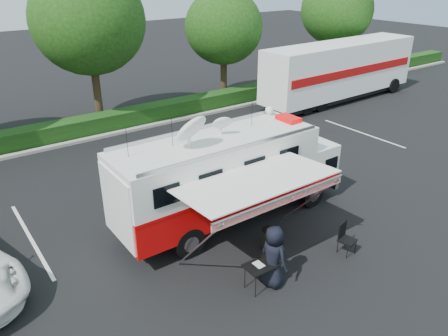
# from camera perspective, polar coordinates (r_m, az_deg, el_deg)

# --- Properties ---
(ground_plane) EXTENTS (120.00, 120.00, 0.00)m
(ground_plane) POSITION_cam_1_polar(r_m,az_deg,el_deg) (16.54, 1.02, -6.57)
(ground_plane) COLOR black
(ground_plane) RESTS_ON ground
(back_border) EXTENTS (60.00, 6.14, 8.87)m
(back_border) POSITION_cam_1_polar(r_m,az_deg,el_deg) (26.26, -14.55, 16.25)
(back_border) COLOR #9E998E
(back_border) RESTS_ON ground_plane
(stall_lines) EXTENTS (24.12, 5.50, 0.01)m
(stall_lines) POSITION_cam_1_polar(r_m,az_deg,el_deg) (18.49, -5.81, -3.05)
(stall_lines) COLOR silver
(stall_lines) RESTS_ON ground_plane
(command_truck) EXTENTS (8.90, 2.45, 4.27)m
(command_truck) POSITION_cam_1_polar(r_m,az_deg,el_deg) (15.62, 0.84, -0.93)
(command_truck) COLOR black
(command_truck) RESTS_ON ground_plane
(awning) EXTENTS (4.86, 2.52, 2.94)m
(awning) POSITION_cam_1_polar(r_m,az_deg,el_deg) (12.99, 4.74, -2.16)
(awning) COLOR white
(awning) RESTS_ON ground_plane
(person) EXTENTS (0.69, 1.01, 1.98)m
(person) POSITION_cam_1_polar(r_m,az_deg,el_deg) (13.59, 6.25, -14.78)
(person) COLOR black
(person) RESTS_ON ground_plane
(folding_table) EXTENTS (0.97, 0.70, 0.81)m
(folding_table) POSITION_cam_1_polar(r_m,az_deg,el_deg) (12.97, 4.86, -12.64)
(folding_table) COLOR black
(folding_table) RESTS_ON ground_plane
(folding_chair) EXTENTS (0.61, 0.64, 1.06)m
(folding_chair) POSITION_cam_1_polar(r_m,az_deg,el_deg) (14.97, 15.50, -8.47)
(folding_chair) COLOR black
(folding_chair) RESTS_ON ground_plane
(trash_bin) EXTENTS (0.48, 0.48, 0.73)m
(trash_bin) POSITION_cam_1_polar(r_m,az_deg,el_deg) (14.84, 5.85, -9.13)
(trash_bin) COLOR black
(trash_bin) RESTS_ON ground_plane
(semi_trailer) EXTENTS (12.85, 3.06, 3.94)m
(semi_trailer) POSITION_cam_1_polar(r_m,az_deg,el_deg) (31.74, 14.90, 12.23)
(semi_trailer) COLOR white
(semi_trailer) RESTS_ON ground_plane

